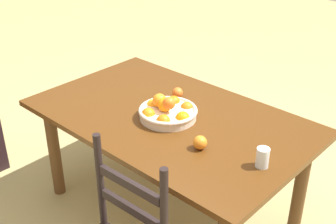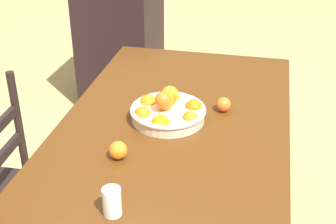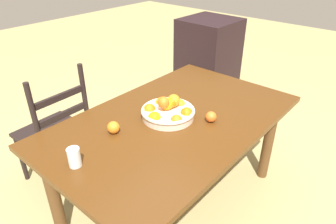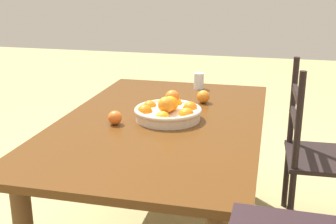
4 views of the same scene
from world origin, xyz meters
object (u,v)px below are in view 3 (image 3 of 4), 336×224
object	(u,v)px
cabinet	(208,62)
fruit_bowl	(168,111)
dining_table	(174,131)
drinking_glass	(74,157)
orange_loose_1	(113,127)
orange_loose_0	(211,117)
chair_near_window	(56,133)

from	to	relation	value
cabinet	fruit_bowl	world-z (taller)	cabinet
dining_table	fruit_bowl	distance (m)	0.15
cabinet	drinking_glass	bearing A→B (deg)	-161.58
orange_loose_1	orange_loose_0	bearing A→B (deg)	-37.15
cabinet	orange_loose_1	distance (m)	1.99
dining_table	cabinet	distance (m)	1.70
dining_table	fruit_bowl	bearing A→B (deg)	109.99
orange_loose_0	orange_loose_1	world-z (taller)	orange_loose_1
orange_loose_0	drinking_glass	bearing A→B (deg)	160.64
cabinet	drinking_glass	distance (m)	2.32
fruit_bowl	orange_loose_0	world-z (taller)	fruit_bowl
cabinet	dining_table	bearing A→B (deg)	-152.19
dining_table	cabinet	size ratio (longest dim) A/B	1.69
dining_table	chair_near_window	world-z (taller)	chair_near_window
chair_near_window	drinking_glass	size ratio (longest dim) A/B	9.48
fruit_bowl	orange_loose_1	xyz separation A→B (m)	(-0.35, 0.13, -0.01)
chair_near_window	dining_table	bearing A→B (deg)	112.94
drinking_glass	cabinet	bearing A→B (deg)	16.93
dining_table	cabinet	xyz separation A→B (m)	(1.52, 0.75, -0.13)
fruit_bowl	orange_loose_1	bearing A→B (deg)	160.23
orange_loose_1	cabinet	bearing A→B (deg)	17.39
fruit_bowl	orange_loose_1	distance (m)	0.37
dining_table	cabinet	bearing A→B (deg)	26.33
chair_near_window	cabinet	bearing A→B (deg)	175.15
chair_near_window	drinking_glass	distance (m)	0.88
chair_near_window	orange_loose_0	distance (m)	1.20
drinking_glass	dining_table	bearing A→B (deg)	-6.68
dining_table	drinking_glass	bearing A→B (deg)	173.32
cabinet	orange_loose_1	world-z (taller)	cabinet
dining_table	orange_loose_1	bearing A→B (deg)	155.81
chair_near_window	drinking_glass	world-z (taller)	chair_near_window
drinking_glass	orange_loose_1	bearing A→B (deg)	14.23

